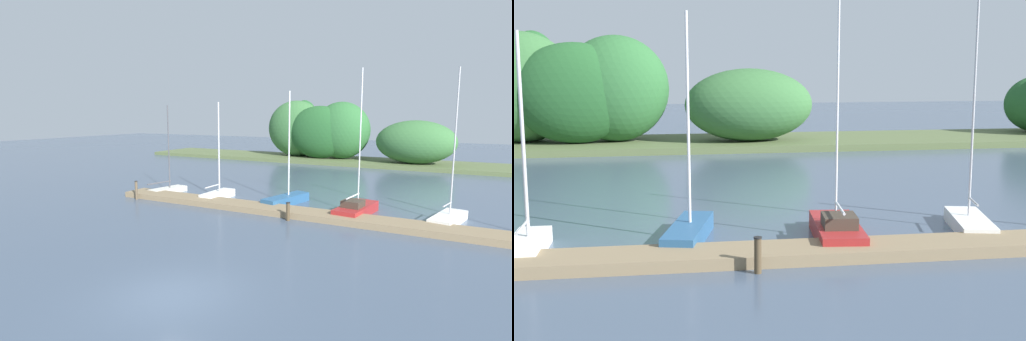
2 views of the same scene
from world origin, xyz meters
TOP-DOWN VIEW (x-y plane):
  - ground at (0.00, 0.00)m, footprint 160.00×160.00m
  - dock_pier at (0.00, 11.34)m, footprint 26.10×1.80m
  - far_shore at (-1.34, 37.61)m, footprint 63.32×8.00m
  - sailboat_0 at (-11.42, 13.14)m, footprint 1.56×3.40m
  - sailboat_1 at (-6.96, 13.06)m, footprint 0.99×3.22m
  - sailboat_2 at (-2.17, 13.82)m, footprint 1.84×4.20m
  - sailboat_3 at (2.46, 13.15)m, footprint 1.78×4.24m
  - sailboat_4 at (7.24, 13.79)m, footprint 1.84×3.78m
  - mooring_piling_0 at (-11.74, 10.20)m, footprint 0.20×0.20m
  - mooring_piling_1 at (-0.48, 10.12)m, footprint 0.23×0.23m

SIDE VIEW (x-z plane):
  - ground at x=0.00m, z-range 0.00..0.00m
  - dock_pier at x=0.00m, z-range 0.00..0.35m
  - sailboat_0 at x=-11.42m, z-range -2.88..3.49m
  - sailboat_4 at x=7.24m, z-range -3.74..4.39m
  - sailboat_2 at x=-2.17m, z-range -3.22..3.95m
  - sailboat_3 at x=2.46m, z-range -3.75..4.53m
  - sailboat_1 at x=-6.96m, z-range -2.87..3.67m
  - mooring_piling_1 at x=-0.48m, z-range 0.01..1.02m
  - mooring_piling_0 at x=-11.74m, z-range 0.01..1.28m
  - far_shore at x=-1.34m, z-range -0.79..6.69m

